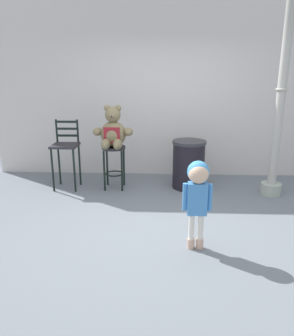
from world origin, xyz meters
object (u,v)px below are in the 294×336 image
object	(u,v)px
child_walking	(198,186)
lamppost	(278,125)
trash_bin	(189,164)
bar_chair_empty	(66,149)
bar_stool_with_teddy	(114,159)
teddy_bear	(113,132)

from	to	relation	value
child_walking	lamppost	distance (m)	2.22
trash_bin	bar_chair_empty	bearing A→B (deg)	-177.41
bar_stool_with_teddy	trash_bin	size ratio (longest dim) A/B	0.89
lamppost	bar_chair_empty	distance (m)	3.33
child_walking	lamppost	xyz separation A→B (m)	(1.35, 1.72, 0.39)
trash_bin	bar_chair_empty	world-z (taller)	bar_chair_empty
teddy_bear	trash_bin	size ratio (longest dim) A/B	0.83
bar_stool_with_teddy	lamppost	distance (m)	2.58
trash_bin	lamppost	xyz separation A→B (m)	(1.29, -0.26, 0.70)
bar_chair_empty	lamppost	bearing A→B (deg)	-2.93
child_walking	teddy_bear	bearing A→B (deg)	-52.07
trash_bin	bar_stool_with_teddy	bearing A→B (deg)	-176.17
teddy_bear	lamppost	bearing A→B (deg)	-3.31
bar_chair_empty	bar_stool_with_teddy	bearing A→B (deg)	0.66
child_walking	trash_bin	bearing A→B (deg)	-85.72
lamppost	bar_chair_empty	xyz separation A→B (m)	(-3.29, 0.17, -0.45)
bar_chair_empty	teddy_bear	bearing A→B (deg)	-1.72
bar_stool_with_teddy	trash_bin	distance (m)	1.23
lamppost	bar_chair_empty	world-z (taller)	lamppost
teddy_bear	lamppost	world-z (taller)	lamppost
bar_stool_with_teddy	teddy_bear	bearing A→B (deg)	-90.00
teddy_bear	bar_chair_empty	distance (m)	0.84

